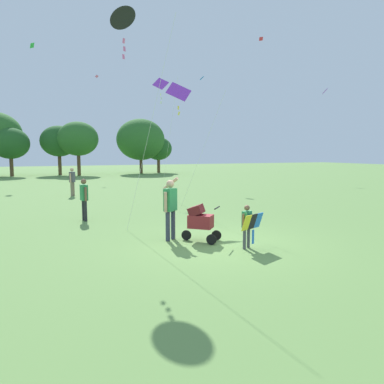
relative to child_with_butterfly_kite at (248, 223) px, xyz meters
name	(u,v)px	position (x,y,z in m)	size (l,w,h in m)	color
ground_plane	(218,244)	(-0.46, 0.74, -0.67)	(120.00, 120.00, 0.00)	#668E47
treeline_distant	(74,139)	(-1.21, 33.30, 3.19)	(21.58, 6.65, 6.58)	brown
child_with_butterfly_kite	(248,223)	(0.00, 0.00, 0.00)	(0.74, 0.49, 1.12)	#4C4C51
person_adult_flyer	(170,204)	(-1.50, 1.63, 0.35)	(0.52, 0.67, 1.76)	#33384C
stroller	(200,220)	(-0.80, 1.16, -0.06)	(1.00, 0.94, 1.03)	black
kite_adult_black	(123,20)	(-2.33, 3.31, 5.67)	(1.62, 2.04, 6.66)	black
kite_orange_delta	(180,95)	(0.45, 5.88, 4.04)	(1.52, 2.43, 5.26)	purple
kite_green_novelty	(161,88)	(1.70, 11.95, 5.36)	(0.84, 3.39, 6.67)	purple
distant_kites_cluster	(120,47)	(1.54, 21.60, 10.06)	(35.12, 13.10, 7.48)	red
person_red_shirt	(72,179)	(-3.11, 13.36, 0.26)	(0.35, 0.45, 1.58)	#7F705B
person_sitting_far	(84,196)	(-3.37, 5.49, 0.22)	(0.26, 0.48, 1.51)	#232328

